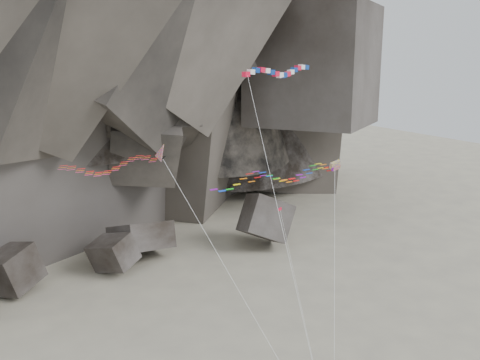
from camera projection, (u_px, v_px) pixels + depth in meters
boulder_field at (41, 269)px, 70.06m from camera, size 69.16×18.46×9.37m
delta_kite at (108, 165)px, 41.36m from camera, size 14.03×16.27×21.65m
banner_kite at (279, 73)px, 50.69m from camera, size 12.95×19.27×27.30m
parafoil_kite at (273, 176)px, 46.32m from camera, size 14.16×12.67×18.84m
pennant_kite at (292, 264)px, 48.49m from camera, size 7.08×15.58×13.88m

